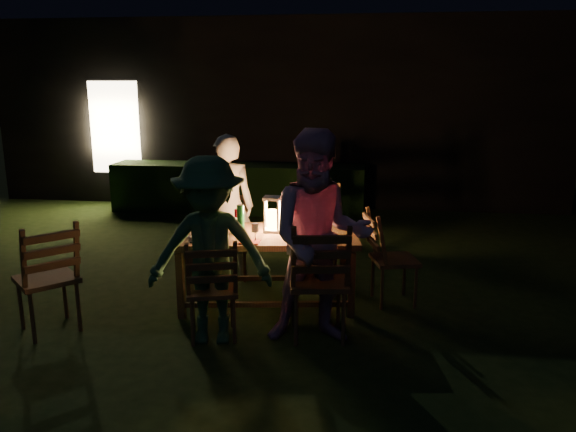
# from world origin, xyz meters

# --- Properties ---
(garden_envelope) EXTENTS (40.00, 40.00, 3.20)m
(garden_envelope) POSITION_xyz_m (-0.01, 6.15, 1.58)
(garden_envelope) COLOR black
(garden_envelope) RESTS_ON ground
(dining_table) EXTENTS (1.83, 1.10, 0.72)m
(dining_table) POSITION_xyz_m (0.67, -0.16, 0.65)
(dining_table) COLOR #502C1A
(dining_table) RESTS_ON ground
(chair_near_left) EXTENTS (0.53, 0.55, 0.94)m
(chair_near_left) POSITION_xyz_m (0.34, -0.99, 0.28)
(chair_near_left) COLOR #502C1A
(chair_near_left) RESTS_ON ground
(chair_near_right) EXTENTS (0.56, 0.59, 1.08)m
(chair_near_right) POSITION_xyz_m (1.23, -0.86, 0.33)
(chair_near_right) COLOR #502C1A
(chair_near_right) RESTS_ON ground
(chair_far_left) EXTENTS (0.53, 0.56, 0.97)m
(chair_far_left) POSITION_xyz_m (0.11, 0.53, 0.29)
(chair_far_left) COLOR #502C1A
(chair_far_left) RESTS_ON ground
(chair_far_right) EXTENTS (0.50, 0.53, 1.07)m
(chair_far_right) POSITION_xyz_m (1.10, 0.68, 0.32)
(chair_far_right) COLOR #502C1A
(chair_far_right) RESTS_ON ground
(chair_end) EXTENTS (0.55, 0.53, 0.97)m
(chair_end) POSITION_xyz_m (1.89, 0.02, 0.29)
(chair_end) COLOR #502C1A
(chair_end) RESTS_ON ground
(chair_spare) EXTENTS (0.68, 0.68, 1.05)m
(chair_spare) POSITION_xyz_m (-1.10, -1.05, 0.32)
(chair_spare) COLOR #502C1A
(chair_spare) RESTS_ON ground
(person_house_side) EXTENTS (0.63, 0.47, 1.60)m
(person_house_side) POSITION_xyz_m (0.10, 0.58, 0.80)
(person_house_side) COLOR beige
(person_house_side) RESTS_ON ground
(person_opp_right) EXTENTS (0.96, 0.80, 1.79)m
(person_opp_right) POSITION_xyz_m (1.24, -0.91, 0.89)
(person_opp_right) COLOR #DB96B7
(person_opp_right) RESTS_ON ground
(person_opp_left) EXTENTS (1.09, 0.73, 1.57)m
(person_opp_left) POSITION_xyz_m (0.35, -1.04, 0.79)
(person_opp_left) COLOR #2C5934
(person_opp_left) RESTS_ON ground
(lantern) EXTENTS (0.16, 0.16, 0.35)m
(lantern) POSITION_xyz_m (0.71, -0.11, 0.88)
(lantern) COLOR white
(lantern) RESTS_ON dining_table
(plate_far_left) EXTENTS (0.25, 0.25, 0.01)m
(plate_far_left) POSITION_xyz_m (0.09, -0.03, 0.73)
(plate_far_left) COLOR white
(plate_far_left) RESTS_ON dining_table
(plate_near_left) EXTENTS (0.25, 0.25, 0.01)m
(plate_near_left) POSITION_xyz_m (0.16, -0.46, 0.73)
(plate_near_left) COLOR white
(plate_near_left) RESTS_ON dining_table
(plate_far_right) EXTENTS (0.25, 0.25, 0.01)m
(plate_far_right) POSITION_xyz_m (1.08, 0.12, 0.73)
(plate_far_right) COLOR white
(plate_far_right) RESTS_ON dining_table
(plate_near_right) EXTENTS (0.25, 0.25, 0.01)m
(plate_near_right) POSITION_xyz_m (1.15, -0.31, 0.73)
(plate_near_right) COLOR white
(plate_near_right) RESTS_ON dining_table
(wineglass_a) EXTENTS (0.06, 0.06, 0.18)m
(wineglass_a) POSITION_xyz_m (0.33, 0.07, 0.81)
(wineglass_a) COLOR #59070F
(wineglass_a) RESTS_ON dining_table
(wineglass_b) EXTENTS (0.06, 0.06, 0.18)m
(wineglass_b) POSITION_xyz_m (-0.03, -0.39, 0.81)
(wineglass_b) COLOR #59070F
(wineglass_b) RESTS_ON dining_table
(wineglass_c) EXTENTS (0.06, 0.06, 0.18)m
(wineglass_c) POSITION_xyz_m (1.01, -0.40, 0.81)
(wineglass_c) COLOR #59070F
(wineglass_c) RESTS_ON dining_table
(wineglass_d) EXTENTS (0.06, 0.06, 0.18)m
(wineglass_d) POSITION_xyz_m (1.26, 0.11, 0.81)
(wineglass_d) COLOR #59070F
(wineglass_d) RESTS_ON dining_table
(wineglass_e) EXTENTS (0.06, 0.06, 0.18)m
(wineglass_e) POSITION_xyz_m (0.61, -0.47, 0.81)
(wineglass_e) COLOR silver
(wineglass_e) RESTS_ON dining_table
(bottle_table) EXTENTS (0.07, 0.07, 0.28)m
(bottle_table) POSITION_xyz_m (0.42, -0.20, 0.86)
(bottle_table) COLOR #0F471E
(bottle_table) RESTS_ON dining_table
(napkin_left) EXTENTS (0.18, 0.14, 0.01)m
(napkin_left) POSITION_xyz_m (0.57, -0.50, 0.72)
(napkin_left) COLOR red
(napkin_left) RESTS_ON dining_table
(napkin_right) EXTENTS (0.18, 0.14, 0.01)m
(napkin_right) POSITION_xyz_m (1.26, -0.38, 0.72)
(napkin_right) COLOR red
(napkin_right) RESTS_ON dining_table
(phone) EXTENTS (0.14, 0.07, 0.01)m
(phone) POSITION_xyz_m (0.10, -0.55, 0.72)
(phone) COLOR black
(phone) RESTS_ON dining_table
(side_table) EXTENTS (0.49, 0.49, 0.66)m
(side_table) POSITION_xyz_m (1.02, 2.11, 0.58)
(side_table) COLOR brown
(side_table) RESTS_ON ground
(ice_bucket) EXTENTS (0.30, 0.30, 0.22)m
(ice_bucket) POSITION_xyz_m (1.02, 2.11, 0.77)
(ice_bucket) COLOR #A5A8AD
(ice_bucket) RESTS_ON side_table
(bottle_bucket_a) EXTENTS (0.07, 0.07, 0.32)m
(bottle_bucket_a) POSITION_xyz_m (0.97, 2.07, 0.82)
(bottle_bucket_a) COLOR #0F471E
(bottle_bucket_a) RESTS_ON side_table
(bottle_bucket_b) EXTENTS (0.07, 0.07, 0.32)m
(bottle_bucket_b) POSITION_xyz_m (1.07, 2.15, 0.82)
(bottle_bucket_b) COLOR #0F471E
(bottle_bucket_b) RESTS_ON side_table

